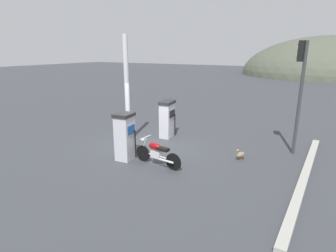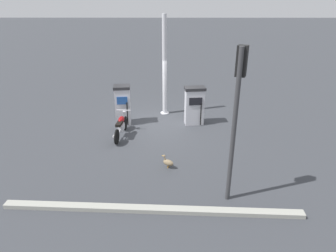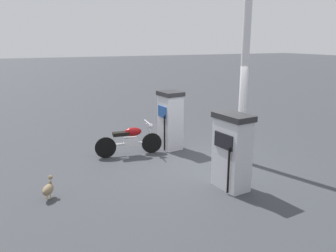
% 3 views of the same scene
% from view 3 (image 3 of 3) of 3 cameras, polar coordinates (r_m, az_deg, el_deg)
% --- Properties ---
extents(ground_plane, '(120.00, 120.00, 0.00)m').
position_cam_3_polar(ground_plane, '(8.79, 4.55, -6.56)').
color(ground_plane, '#383A3F').
extents(fuel_pump_near, '(0.65, 0.74, 1.70)m').
position_cam_3_polar(fuel_pump_near, '(9.84, 0.40, 1.02)').
color(fuel_pump_near, silver).
rests_on(fuel_pump_near, ground).
extents(fuel_pump_far, '(0.60, 0.91, 1.65)m').
position_cam_3_polar(fuel_pump_far, '(7.32, 10.71, -4.18)').
color(fuel_pump_far, silver).
rests_on(fuel_pump_far, ground).
extents(motorcycle_near_pump, '(1.88, 0.57, 0.93)m').
position_cam_3_polar(motorcycle_near_pump, '(9.41, -6.39, -2.20)').
color(motorcycle_near_pump, black).
rests_on(motorcycle_near_pump, ground).
extents(wandering_duck, '(0.34, 0.42, 0.45)m').
position_cam_3_polar(wandering_duck, '(7.33, -19.58, -9.98)').
color(wandering_duck, '#847051').
rests_on(wandering_duck, ground).
extents(canopy_support_pole, '(0.40, 0.40, 4.44)m').
position_cam_3_polar(canopy_support_pole, '(8.76, 12.71, 7.54)').
color(canopy_support_pole, silver).
rests_on(canopy_support_pole, ground).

